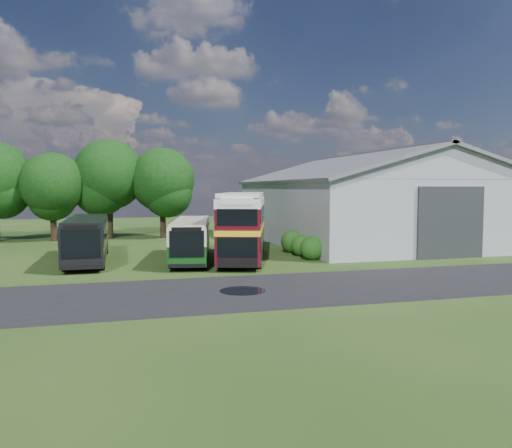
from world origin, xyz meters
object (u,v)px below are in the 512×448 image
object	(u,v)px
bus_maroon_double	(243,227)
bus_dark_single	(87,238)
storage_shed	(368,196)
bus_green_single	(191,239)

from	to	relation	value
bus_maroon_double	bus_dark_single	distance (m)	10.36
bus_maroon_double	bus_dark_single	world-z (taller)	bus_maroon_double
storage_shed	bus_green_single	xyz separation A→B (m)	(-17.44, -8.24, -2.70)
storage_shed	bus_dark_single	xyz separation A→B (m)	(-24.18, -7.02, -2.61)
bus_green_single	bus_dark_single	size ratio (longest dim) A/B	0.97
storage_shed	bus_dark_single	distance (m)	25.31
bus_green_single	bus_maroon_double	distance (m)	3.58
storage_shed	bus_dark_single	bearing A→B (deg)	-163.81
bus_green_single	bus_dark_single	bearing A→B (deg)	-179.47
bus_green_single	bus_dark_single	world-z (taller)	bus_dark_single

